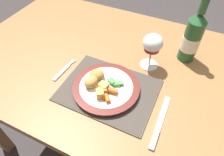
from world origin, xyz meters
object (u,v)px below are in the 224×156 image
fork (63,71)px  wine_glass (153,45)px  table_knife (159,126)px  bottle (192,38)px  dining_table (125,79)px  dinner_plate (106,88)px

fork → wine_glass: bearing=31.4°
table_knife → wine_glass: 0.31m
table_knife → bottle: (0.01, 0.37, 0.10)m
dining_table → dinner_plate: dinner_plate is taller
fork → wine_glass: 0.38m
dining_table → dinner_plate: 0.19m
wine_glass → dining_table: bearing=-152.1°
dinner_plate → table_knife: size_ratio=1.16×
dinner_plate → dining_table: bearing=84.7°
table_knife → bottle: bearing=88.6°
fork → bottle: 0.54m
dining_table → fork: (-0.22, -0.14, 0.09)m
fork → dinner_plate: bearing=-3.6°
dining_table → wine_glass: size_ratio=9.43×
dining_table → fork: size_ratio=10.51×
dinner_plate → wine_glass: wine_glass is taller
wine_glass → bottle: 0.17m
dinner_plate → fork: bearing=176.4°
wine_glass → fork: bearing=-148.6°
table_knife → wine_glass: bearing=114.7°
dining_table → wine_glass: bearing=27.9°
fork → wine_glass: wine_glass is taller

